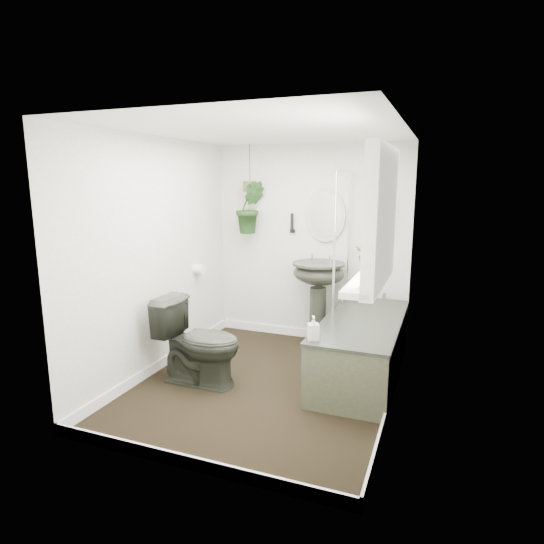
% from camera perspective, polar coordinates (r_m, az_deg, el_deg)
% --- Properties ---
extents(floor, '(2.30, 2.80, 0.02)m').
position_cam_1_polar(floor, '(4.42, -0.72, -13.96)').
color(floor, black).
rests_on(floor, ground).
extents(ceiling, '(2.30, 2.80, 0.02)m').
position_cam_1_polar(ceiling, '(4.02, -0.80, 17.48)').
color(ceiling, white).
rests_on(ceiling, ground).
extents(wall_back, '(2.30, 0.02, 2.30)m').
position_cam_1_polar(wall_back, '(5.38, 4.83, 3.50)').
color(wall_back, silver).
rests_on(wall_back, ground).
extents(wall_front, '(2.30, 0.02, 2.30)m').
position_cam_1_polar(wall_front, '(2.84, -11.42, -3.80)').
color(wall_front, silver).
rests_on(wall_front, ground).
extents(wall_left, '(0.02, 2.80, 2.30)m').
position_cam_1_polar(wall_left, '(4.62, -14.26, 1.89)').
color(wall_left, silver).
rests_on(wall_left, ground).
extents(wall_right, '(0.02, 2.80, 2.30)m').
position_cam_1_polar(wall_right, '(3.80, 15.72, -0.17)').
color(wall_right, silver).
rests_on(wall_right, ground).
extents(skirting, '(2.30, 2.80, 0.10)m').
position_cam_1_polar(skirting, '(4.40, -0.72, -13.25)').
color(skirting, white).
rests_on(skirting, floor).
extents(bathtub, '(0.72, 1.72, 0.58)m').
position_cam_1_polar(bathtub, '(4.55, 11.19, -9.32)').
color(bathtub, '#272B23').
rests_on(bathtub, floor).
extents(bath_screen, '(0.04, 0.72, 1.40)m').
position_cam_1_polar(bath_screen, '(4.85, 8.81, 4.10)').
color(bath_screen, silver).
rests_on(bath_screen, bathtub).
extents(shower_box, '(0.20, 0.10, 0.35)m').
position_cam_1_polar(shower_box, '(5.11, 13.39, 7.33)').
color(shower_box, white).
rests_on(shower_box, wall_back).
extents(oval_mirror, '(0.46, 0.03, 0.62)m').
position_cam_1_polar(oval_mirror, '(5.26, 6.73, 7.12)').
color(oval_mirror, '#BFB29C').
rests_on(oval_mirror, wall_back).
extents(wall_sconce, '(0.04, 0.04, 0.22)m').
position_cam_1_polar(wall_sconce, '(5.37, 2.52, 6.20)').
color(wall_sconce, black).
rests_on(wall_sconce, wall_back).
extents(toilet_roll_holder, '(0.11, 0.11, 0.11)m').
position_cam_1_polar(toilet_roll_holder, '(5.21, -9.16, 0.34)').
color(toilet_roll_holder, white).
rests_on(toilet_roll_holder, wall_left).
extents(window_recess, '(0.08, 1.00, 0.90)m').
position_cam_1_polar(window_recess, '(3.05, 13.61, 6.70)').
color(window_recess, white).
rests_on(window_recess, wall_right).
extents(window_sill, '(0.18, 1.00, 0.04)m').
position_cam_1_polar(window_sill, '(3.12, 11.98, -0.94)').
color(window_sill, white).
rests_on(window_sill, wall_right).
extents(window_blinds, '(0.01, 0.86, 0.76)m').
position_cam_1_polar(window_blinds, '(3.05, 12.77, 6.75)').
color(window_blinds, white).
rests_on(window_blinds, wall_right).
extents(toilet, '(0.80, 0.46, 0.81)m').
position_cam_1_polar(toilet, '(4.35, -9.13, -8.61)').
color(toilet, '#272B23').
rests_on(toilet, floor).
extents(pedestal_sink, '(0.68, 0.61, 1.00)m').
position_cam_1_polar(pedestal_sink, '(5.18, 5.77, -4.16)').
color(pedestal_sink, '#272B23').
rests_on(pedestal_sink, floor).
extents(sill_plant, '(0.21, 0.19, 0.22)m').
position_cam_1_polar(sill_plant, '(3.39, 12.05, 2.24)').
color(sill_plant, black).
rests_on(sill_plant, window_sill).
extents(hanging_plant, '(0.42, 0.39, 0.61)m').
position_cam_1_polar(hanging_plant, '(5.43, -2.75, 8.09)').
color(hanging_plant, black).
rests_on(hanging_plant, ceiling).
extents(soap_bottle, '(0.12, 0.12, 0.20)m').
position_cam_1_polar(soap_bottle, '(3.82, 5.20, -7.00)').
color(soap_bottle, '#362E2D').
rests_on(soap_bottle, bathtub).
extents(hanging_pot, '(0.16, 0.16, 0.12)m').
position_cam_1_polar(hanging_pot, '(5.42, -2.78, 10.69)').
color(hanging_pot, '#4F4426').
rests_on(hanging_pot, ceiling).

